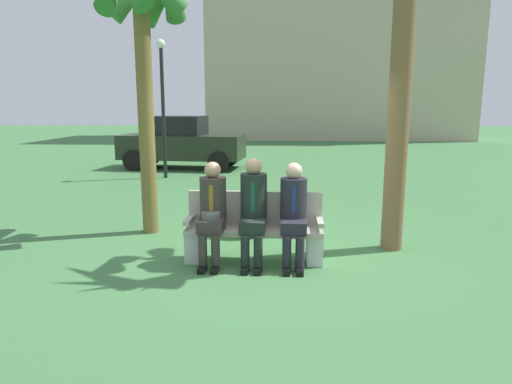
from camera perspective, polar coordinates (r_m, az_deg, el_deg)
name	(u,v)px	position (r m, az deg, el deg)	size (l,w,h in m)	color
ground_plane	(267,255)	(6.26, 1.36, -7.95)	(80.00, 80.00, 0.00)	#407441
park_bench	(254,229)	(5.96, -0.21, -4.72)	(1.77, 0.44, 0.90)	#B7AD9E
seated_man_left	(212,208)	(5.82, -5.53, -2.00)	(0.34, 0.72, 1.31)	#38332D
seated_man_middle	(253,206)	(5.77, -0.35, -1.78)	(0.34, 0.72, 1.36)	#1E2823
seated_man_right	(294,209)	(5.75, 4.73, -2.12)	(0.34, 0.72, 1.31)	#23232D
palm_tree_tall	(144,17)	(7.42, -13.86, 20.54)	(1.50, 1.64, 4.38)	brown
shrub_near_bench	(247,212)	(7.33, -1.12, -2.48)	(1.05, 0.96, 0.66)	#267827
parked_car_near	(181,142)	(14.89, -9.35, 6.16)	(4.02, 2.00, 1.68)	#232D1E
street_lamp	(163,95)	(12.92, -11.63, 11.82)	(0.24, 0.24, 3.75)	black
building_backdrop	(337,28)	(29.89, 10.13, 19.59)	(16.09, 6.88, 13.23)	#B9AE90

